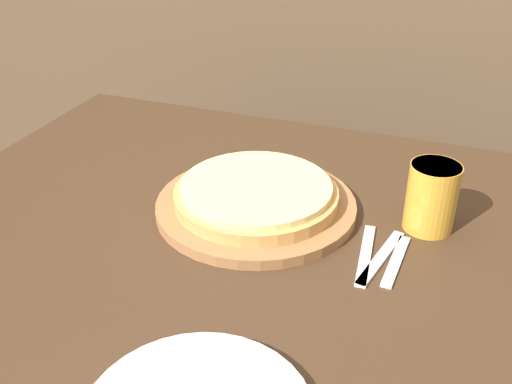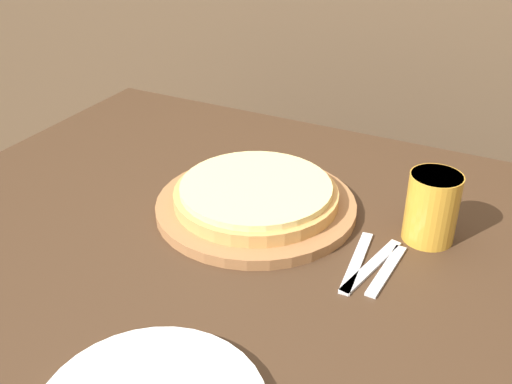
# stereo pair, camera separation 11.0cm
# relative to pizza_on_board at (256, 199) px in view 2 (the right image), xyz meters

# --- Properties ---
(pizza_on_board) EXTENTS (0.37, 0.37, 0.06)m
(pizza_on_board) POSITION_rel_pizza_on_board_xyz_m (0.00, 0.00, 0.00)
(pizza_on_board) COLOR #99663D
(pizza_on_board) RESTS_ON dining_table
(beer_glass) EXTENTS (0.09, 0.09, 0.12)m
(beer_glass) POSITION_rel_pizza_on_board_xyz_m (0.31, 0.05, 0.04)
(beer_glass) COLOR gold
(beer_glass) RESTS_ON dining_table
(fork) EXTENTS (0.04, 0.17, 0.00)m
(fork) POSITION_rel_pizza_on_board_xyz_m (0.22, -0.07, -0.02)
(fork) COLOR silver
(fork) RESTS_ON dining_table
(dinner_knife) EXTENTS (0.05, 0.17, 0.00)m
(dinner_knife) POSITION_rel_pizza_on_board_xyz_m (0.25, -0.07, -0.02)
(dinner_knife) COLOR silver
(dinner_knife) RESTS_ON dining_table
(spoon) EXTENTS (0.03, 0.15, 0.00)m
(spoon) POSITION_rel_pizza_on_board_xyz_m (0.27, -0.07, -0.02)
(spoon) COLOR silver
(spoon) RESTS_ON dining_table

